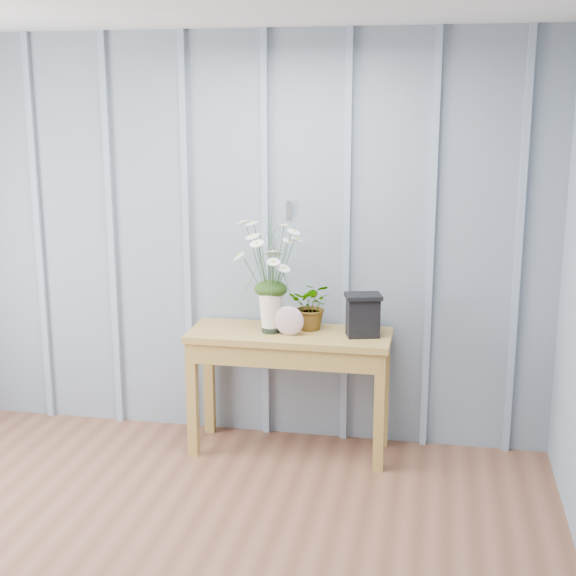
% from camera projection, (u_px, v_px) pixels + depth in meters
% --- Properties ---
extents(room_shell, '(4.00, 4.50, 2.50)m').
position_uv_depth(room_shell, '(144.00, 124.00, 3.52)').
color(room_shell, gray).
rests_on(room_shell, ground).
extents(sideboard, '(1.20, 0.45, 0.75)m').
position_uv_depth(sideboard, '(290.00, 351.00, 4.77)').
color(sideboard, olive).
rests_on(sideboard, ground).
extents(daisy_vase, '(0.48, 0.36, 0.68)m').
position_uv_depth(daisy_vase, '(271.00, 262.00, 4.65)').
color(daisy_vase, black).
rests_on(daisy_vase, sideboard).
extents(spider_plant, '(0.27, 0.24, 0.29)m').
position_uv_depth(spider_plant, '(312.00, 305.00, 4.78)').
color(spider_plant, '#1A3910').
rests_on(spider_plant, sideboard).
extents(felt_disc_vessel, '(0.18, 0.06, 0.18)m').
position_uv_depth(felt_disc_vessel, '(289.00, 321.00, 4.66)').
color(felt_disc_vessel, '#935570').
rests_on(felt_disc_vessel, sideboard).
extents(carved_box, '(0.24, 0.21, 0.25)m').
position_uv_depth(carved_box, '(363.00, 315.00, 4.64)').
color(carved_box, black).
rests_on(carved_box, sideboard).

